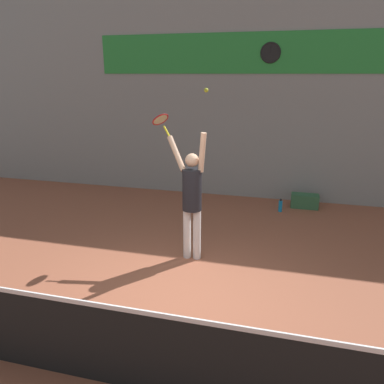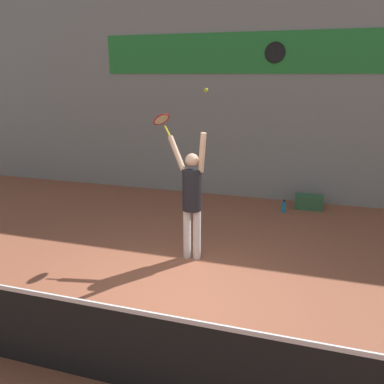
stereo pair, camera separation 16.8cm
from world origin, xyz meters
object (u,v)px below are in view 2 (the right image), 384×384
object	(u,v)px
tennis_player	(192,195)
water_bottle	(284,207)
tennis_ball	(206,90)
equipment_bag	(309,202)
scoreboard_clock	(275,53)
tennis_racket	(162,120)

from	to	relation	value
tennis_player	water_bottle	bearing A→B (deg)	62.47
tennis_ball	equipment_bag	bearing A→B (deg)	62.16
tennis_player	tennis_ball	distance (m)	1.71
equipment_bag	tennis_ball	bearing A→B (deg)	-117.84
tennis_ball	equipment_bag	xyz separation A→B (m)	(1.72, 3.25, -2.66)
scoreboard_clock	tennis_racket	world-z (taller)	scoreboard_clock
scoreboard_clock	water_bottle	distance (m)	3.52
tennis_player	equipment_bag	world-z (taller)	tennis_player
tennis_racket	tennis_ball	distance (m)	1.13
tennis_ball	water_bottle	distance (m)	4.07
water_bottle	tennis_ball	bearing A→B (deg)	-112.45
tennis_player	water_bottle	world-z (taller)	tennis_player
scoreboard_clock	equipment_bag	world-z (taller)	scoreboard_clock
water_bottle	equipment_bag	world-z (taller)	equipment_bag
tennis_player	tennis_racket	bearing A→B (deg)	149.55
scoreboard_clock	water_bottle	xyz separation A→B (m)	(0.48, -0.88, -3.37)
scoreboard_clock	equipment_bag	distance (m)	3.53
water_bottle	equipment_bag	distance (m)	0.70
scoreboard_clock	equipment_bag	size ratio (longest dim) A/B	0.74
tennis_racket	equipment_bag	xyz separation A→B (m)	(2.60, 2.77, -2.14)
tennis_ball	water_bottle	bearing A→B (deg)	67.55
tennis_player	water_bottle	xyz separation A→B (m)	(1.41, 2.71, -1.00)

